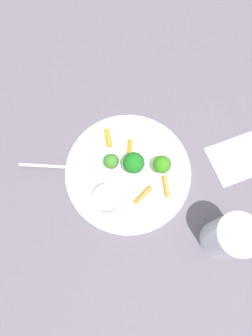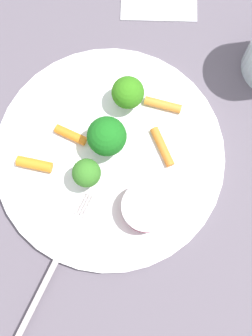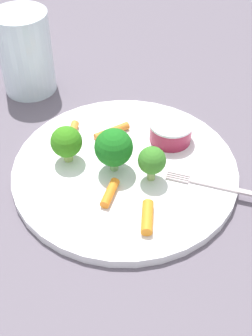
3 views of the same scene
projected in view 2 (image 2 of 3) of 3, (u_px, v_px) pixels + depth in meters
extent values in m
plane|color=#5C535F|center=(109.00, 158.00, 0.60)|extent=(2.40, 2.40, 0.00)
cylinder|color=white|center=(109.00, 156.00, 0.60)|extent=(0.28, 0.28, 0.01)
cylinder|color=#99223F|center=(146.00, 208.00, 0.57)|extent=(0.05, 0.05, 0.03)
cylinder|color=silver|center=(146.00, 207.00, 0.55)|extent=(0.06, 0.06, 0.00)
cylinder|color=#7DAC69|center=(108.00, 142.00, 0.59)|extent=(0.01, 0.01, 0.02)
sphere|color=#196C1B|center=(107.00, 136.00, 0.56)|extent=(0.05, 0.05, 0.05)
cylinder|color=#9AB75D|center=(127.00, 99.00, 0.60)|extent=(0.01, 0.01, 0.01)
sphere|color=#347F18|center=(128.00, 93.00, 0.58)|extent=(0.04, 0.04, 0.04)
cylinder|color=#8CAF5F|center=(88.00, 177.00, 0.58)|extent=(0.01, 0.01, 0.02)
sphere|color=#387A26|center=(86.00, 173.00, 0.56)|extent=(0.03, 0.03, 0.03)
cylinder|color=orange|center=(162.00, 150.00, 0.59)|extent=(0.05, 0.02, 0.01)
cylinder|color=orange|center=(70.00, 135.00, 0.59)|extent=(0.03, 0.04, 0.01)
cylinder|color=orange|center=(34.00, 162.00, 0.58)|extent=(0.03, 0.04, 0.01)
cylinder|color=orange|center=(163.00, 105.00, 0.60)|extent=(0.03, 0.05, 0.01)
cube|color=#BDAEAF|center=(46.00, 280.00, 0.56)|extent=(0.14, 0.10, 0.00)
cube|color=#BDAEAF|center=(80.00, 203.00, 0.58)|extent=(0.02, 0.02, 0.00)
cube|color=#BDAEAF|center=(83.00, 204.00, 0.58)|extent=(0.02, 0.02, 0.00)
cube|color=#BDAEAF|center=(85.00, 205.00, 0.58)|extent=(0.02, 0.02, 0.00)
cube|color=#BDAEAF|center=(88.00, 207.00, 0.58)|extent=(0.02, 0.02, 0.00)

